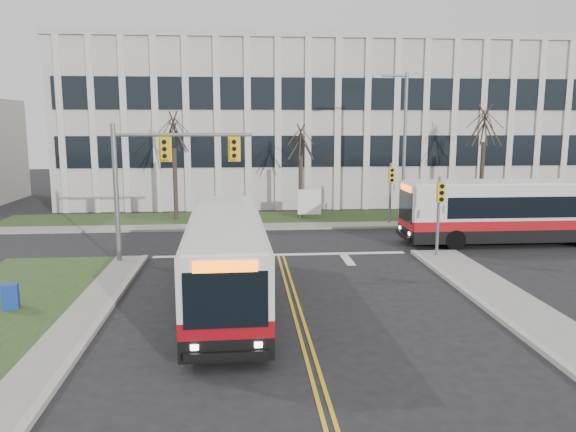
% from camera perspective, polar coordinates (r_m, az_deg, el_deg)
% --- Properties ---
extents(ground, '(120.00, 120.00, 0.00)m').
position_cam_1_polar(ground, '(18.93, 0.94, -9.76)').
color(ground, black).
rests_on(ground, ground).
extents(sidewalk_west, '(1.20, 26.00, 0.14)m').
position_cam_1_polar(sidewalk_west, '(15.14, -25.44, -15.56)').
color(sidewalk_west, '#9E9B93').
rests_on(sidewalk_west, ground).
extents(sidewalk_cross, '(44.00, 1.60, 0.14)m').
position_cam_1_polar(sidewalk_cross, '(34.23, 6.80, -0.94)').
color(sidewalk_cross, '#9E9B93').
rests_on(sidewalk_cross, ground).
extents(building_lawn, '(44.00, 5.00, 0.12)m').
position_cam_1_polar(building_lawn, '(36.94, 5.95, -0.17)').
color(building_lawn, '#2B421C').
rests_on(building_lawn, ground).
extents(office_building, '(40.00, 16.00, 12.00)m').
position_cam_1_polar(office_building, '(48.26, 3.43, 9.22)').
color(office_building, beige).
rests_on(office_building, ground).
extents(mast_arm_signal, '(6.11, 0.38, 6.20)m').
position_cam_1_polar(mast_arm_signal, '(25.32, -13.46, 4.75)').
color(mast_arm_signal, slate).
rests_on(mast_arm_signal, ground).
extents(signal_pole_near, '(0.34, 0.39, 3.80)m').
position_cam_1_polar(signal_pole_near, '(26.52, 15.13, 1.07)').
color(signal_pole_near, slate).
rests_on(signal_pole_near, ground).
extents(signal_pole_far, '(0.34, 0.39, 3.80)m').
position_cam_1_polar(signal_pole_far, '(34.57, 10.40, 3.15)').
color(signal_pole_far, slate).
rests_on(signal_pole_far, ground).
extents(streetlight, '(2.15, 0.25, 9.20)m').
position_cam_1_polar(streetlight, '(35.38, 11.50, 7.63)').
color(streetlight, slate).
rests_on(streetlight, ground).
extents(directory_sign, '(1.50, 0.12, 2.00)m').
position_cam_1_polar(directory_sign, '(35.90, 2.20, 1.39)').
color(directory_sign, slate).
rests_on(directory_sign, ground).
extents(tree_left, '(1.80, 1.80, 7.70)m').
position_cam_1_polar(tree_left, '(36.04, -11.54, 8.17)').
color(tree_left, '#42352B').
rests_on(tree_left, ground).
extents(tree_mid, '(1.80, 1.80, 6.82)m').
position_cam_1_polar(tree_mid, '(36.20, 1.31, 7.37)').
color(tree_mid, '#42352B').
rests_on(tree_mid, ground).
extents(tree_right, '(1.80, 1.80, 8.25)m').
position_cam_1_polar(tree_right, '(39.10, 19.33, 8.50)').
color(tree_right, '#42352B').
rests_on(tree_right, ground).
extents(bus_main, '(2.74, 11.29, 2.99)m').
position_cam_1_polar(bus_main, '(19.58, -6.31, -4.59)').
color(bus_main, silver).
rests_on(bus_main, ground).
extents(bus_cross, '(12.03, 2.66, 3.20)m').
position_cam_1_polar(bus_cross, '(31.34, 22.45, 0.27)').
color(bus_cross, silver).
rests_on(bus_cross, ground).
extents(newspaper_box_blue, '(0.59, 0.55, 0.95)m').
position_cam_1_polar(newspaper_box_blue, '(20.97, -26.35, -7.48)').
color(newspaper_box_blue, navy).
rests_on(newspaper_box_blue, ground).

